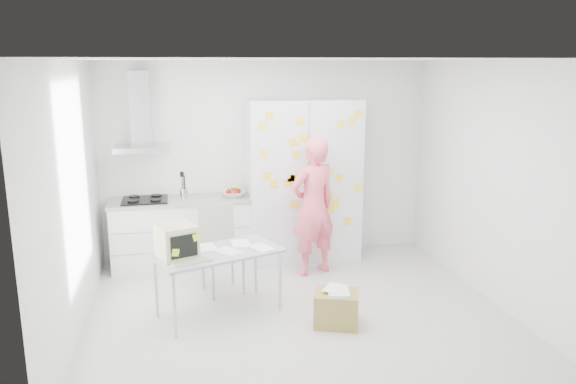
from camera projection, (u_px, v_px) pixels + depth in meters
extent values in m
cube|color=silver|center=(296.00, 312.00, 6.19)|extent=(4.50, 4.00, 0.02)
cube|color=white|center=(266.00, 160.00, 7.79)|extent=(4.50, 0.02, 2.70)
cube|color=white|center=(71.00, 202.00, 5.45)|extent=(0.02, 4.00, 2.70)
cube|color=white|center=(492.00, 183.00, 6.31)|extent=(0.02, 4.00, 2.70)
cube|color=white|center=(297.00, 59.00, 5.58)|extent=(4.50, 4.00, 0.02)
cube|color=white|center=(182.00, 234.00, 7.48)|extent=(1.80, 0.60, 0.88)
cube|color=gray|center=(182.00, 230.00, 7.16)|extent=(1.76, 0.01, 0.01)
cube|color=gray|center=(183.00, 251.00, 7.22)|extent=(1.76, 0.01, 0.01)
cube|color=#9E9E99|center=(180.00, 201.00, 7.38)|extent=(1.84, 0.63, 0.04)
cube|color=black|center=(145.00, 200.00, 7.28)|extent=(0.58, 0.50, 0.03)
cylinder|color=black|center=(133.00, 201.00, 7.14)|extent=(0.14, 0.14, 0.02)
cylinder|color=black|center=(156.00, 200.00, 7.19)|extent=(0.14, 0.14, 0.02)
cylinder|color=black|center=(134.00, 196.00, 7.36)|extent=(0.14, 0.14, 0.02)
cylinder|color=black|center=(156.00, 196.00, 7.42)|extent=(0.14, 0.14, 0.02)
cylinder|color=silver|center=(184.00, 194.00, 7.37)|extent=(0.10, 0.10, 0.14)
cylinder|color=black|center=(182.00, 186.00, 7.35)|extent=(0.01, 0.01, 0.30)
cylinder|color=black|center=(185.00, 186.00, 7.33)|extent=(0.01, 0.01, 0.30)
cylinder|color=black|center=(184.00, 186.00, 7.36)|extent=(0.01, 0.01, 0.30)
cube|color=black|center=(182.00, 174.00, 7.31)|extent=(0.05, 0.01, 0.07)
imported|color=white|center=(233.00, 194.00, 7.50)|extent=(0.31, 0.31, 0.08)
sphere|color=#B2140F|center=(229.00, 192.00, 7.50)|extent=(0.08, 0.08, 0.08)
sphere|color=#B2140F|center=(236.00, 193.00, 7.45)|extent=(0.08, 0.08, 0.08)
sphere|color=#B2140F|center=(238.00, 191.00, 7.54)|extent=(0.08, 0.08, 0.08)
cylinder|color=yellow|center=(232.00, 188.00, 7.50)|extent=(0.09, 0.17, 0.10)
cylinder|color=yellow|center=(233.00, 188.00, 7.50)|extent=(0.04, 0.17, 0.10)
cylinder|color=yellow|center=(235.00, 188.00, 7.51)|extent=(0.08, 0.17, 0.10)
cube|color=silver|center=(142.00, 148.00, 7.18)|extent=(0.70, 0.48, 0.07)
cube|color=silver|center=(140.00, 108.00, 7.18)|extent=(0.26, 0.24, 0.95)
cube|color=silver|center=(303.00, 181.00, 7.62)|extent=(1.50, 0.65, 2.20)
cube|color=slate|center=(309.00, 186.00, 7.31)|extent=(0.01, 0.01, 2.16)
cube|color=silver|center=(304.00, 186.00, 7.29)|extent=(0.02, 0.02, 0.30)
cube|color=silver|center=(313.00, 186.00, 7.31)|extent=(0.02, 0.02, 0.30)
cube|color=yellow|center=(340.00, 124.00, 7.21)|extent=(0.10, 0.00, 0.10)
cube|color=yellow|center=(352.00, 122.00, 7.23)|extent=(0.12, 0.00, 0.12)
cube|color=yellow|center=(358.00, 187.00, 7.45)|extent=(0.12, 0.00, 0.12)
cube|color=yellow|center=(291.00, 178.00, 7.24)|extent=(0.10, 0.00, 0.10)
cube|color=yellow|center=(310.00, 167.00, 7.25)|extent=(0.12, 0.00, 0.12)
cube|color=yellow|center=(336.00, 203.00, 7.43)|extent=(0.12, 0.00, 0.12)
cube|color=yellow|center=(294.00, 204.00, 7.32)|extent=(0.10, 0.00, 0.10)
cube|color=yellow|center=(299.00, 121.00, 7.09)|extent=(0.12, 0.00, 0.12)
cube|color=yellow|center=(315.00, 207.00, 7.39)|extent=(0.12, 0.00, 0.12)
cube|color=yellow|center=(339.00, 178.00, 7.37)|extent=(0.12, 0.00, 0.12)
cube|color=yellow|center=(330.00, 197.00, 7.40)|extent=(0.10, 0.00, 0.10)
cube|color=yellow|center=(293.00, 142.00, 7.14)|extent=(0.12, 0.00, 0.12)
cube|color=yellow|center=(274.00, 184.00, 7.21)|extent=(0.10, 0.00, 0.10)
cube|color=yellow|center=(267.00, 176.00, 7.17)|extent=(0.10, 0.00, 0.10)
cube|color=yellow|center=(262.00, 127.00, 7.01)|extent=(0.11, 0.00, 0.11)
cube|color=yellow|center=(303.00, 224.00, 7.41)|extent=(0.10, 0.00, 0.10)
cube|color=yellow|center=(294.00, 178.00, 7.24)|extent=(0.11, 0.00, 0.11)
cube|color=yellow|center=(347.00, 221.00, 7.52)|extent=(0.11, 0.00, 0.11)
cube|color=yellow|center=(358.00, 114.00, 7.22)|extent=(0.10, 0.00, 0.10)
cube|color=yellow|center=(296.00, 154.00, 7.18)|extent=(0.10, 0.00, 0.10)
cube|color=yellow|center=(287.00, 182.00, 7.24)|extent=(0.11, 0.00, 0.11)
cube|color=yellow|center=(321.00, 228.00, 7.47)|extent=(0.10, 0.00, 0.10)
cube|color=yellow|center=(269.00, 115.00, 7.00)|extent=(0.10, 0.00, 0.10)
cube|color=yellow|center=(264.00, 154.00, 7.10)|extent=(0.12, 0.00, 0.12)
cube|color=yellow|center=(331.00, 209.00, 7.44)|extent=(0.11, 0.00, 0.11)
cube|color=yellow|center=(303.00, 138.00, 7.15)|extent=(0.11, 0.00, 0.11)
cube|color=yellow|center=(329.00, 172.00, 7.32)|extent=(0.11, 0.00, 0.11)
cube|color=yellow|center=(310.00, 208.00, 7.38)|extent=(0.11, 0.00, 0.11)
imported|color=#FF6378|center=(313.00, 206.00, 7.12)|extent=(0.76, 0.64, 1.78)
cube|color=#A1A4AC|center=(218.00, 253.00, 5.96)|extent=(1.47, 1.08, 0.03)
cylinder|color=#B7B6BB|center=(175.00, 306.00, 5.50)|extent=(0.04, 0.04, 0.68)
cylinder|color=#B7B6BB|center=(280.00, 281.00, 6.13)|extent=(0.04, 0.04, 0.68)
cylinder|color=#B7B6BB|center=(156.00, 288.00, 5.95)|extent=(0.04, 0.04, 0.68)
cylinder|color=#B7B6BB|center=(256.00, 266.00, 6.58)|extent=(0.04, 0.04, 0.68)
cube|color=beige|center=(177.00, 241.00, 5.76)|extent=(0.47, 0.48, 0.34)
cube|color=beige|center=(184.00, 246.00, 5.60)|extent=(0.32, 0.14, 0.30)
cube|color=black|center=(184.00, 246.00, 5.59)|extent=(0.27, 0.11, 0.24)
cube|color=#F4FF2E|center=(176.00, 253.00, 5.55)|extent=(0.08, 0.03, 0.09)
cube|color=#F4FF2E|center=(196.00, 237.00, 5.64)|extent=(0.09, 0.04, 0.09)
cube|color=beige|center=(191.00, 262.00, 5.62)|extent=(0.44, 0.28, 0.02)
cube|color=gray|center=(191.00, 260.00, 5.61)|extent=(0.39, 0.23, 0.01)
cube|color=white|center=(228.00, 251.00, 5.97)|extent=(0.32, 0.34, 0.00)
cube|color=white|center=(241.00, 243.00, 6.22)|extent=(0.20, 0.28, 0.00)
cube|color=white|center=(262.00, 247.00, 6.07)|extent=(0.30, 0.34, 0.00)
cube|color=white|center=(206.00, 247.00, 6.09)|extent=(0.25, 0.32, 0.00)
cube|color=#A5A6A4|center=(222.00, 252.00, 6.60)|extent=(0.56, 0.56, 0.04)
cube|color=#A5A6A4|center=(216.00, 225.00, 6.72)|extent=(0.43, 0.14, 0.51)
cylinder|color=#A2A1A6|center=(213.00, 281.00, 6.41)|extent=(0.04, 0.04, 0.47)
cylinder|color=#A2A1A6|center=(244.00, 275.00, 6.57)|extent=(0.04, 0.04, 0.47)
cylinder|color=#A2A1A6|center=(203.00, 270.00, 6.74)|extent=(0.04, 0.04, 0.47)
cylinder|color=#A2A1A6|center=(232.00, 265.00, 6.90)|extent=(0.04, 0.04, 0.47)
cube|color=olive|center=(336.00, 308.00, 5.82)|extent=(0.54, 0.49, 0.36)
cube|color=white|center=(339.00, 292.00, 5.76)|extent=(0.27, 0.33, 0.03)
cube|color=white|center=(334.00, 288.00, 5.81)|extent=(0.31, 0.33, 0.00)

